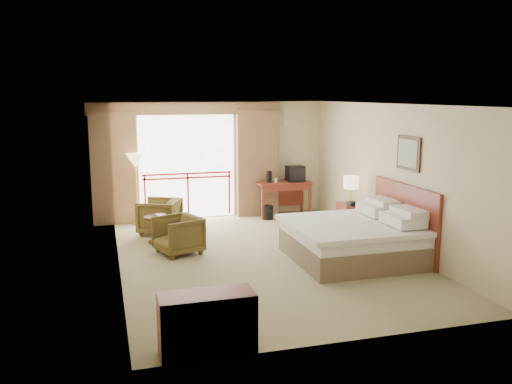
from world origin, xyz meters
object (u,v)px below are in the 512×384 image
object	(u,v)px
table_lamp	(351,183)
side_table	(157,225)
tv	(295,174)
armchair_near	(179,253)
desk	(282,189)
dresser	(207,324)
bed	(355,239)
armchair_far	(160,233)
nightstand	(351,220)
floor_lamp	(135,163)
wastebasket	(268,212)

from	to	relation	value
table_lamp	side_table	world-z (taller)	table_lamp
table_lamp	tv	bearing A→B (deg)	102.16
table_lamp	armchair_near	distance (m)	3.77
desk	dresser	bearing A→B (deg)	-113.02
bed	armchair_far	size ratio (longest dim) A/B	2.65
armchair_near	nightstand	bearing A→B (deg)	75.21
table_lamp	floor_lamp	xyz separation A→B (m)	(-4.16, 2.15, 0.28)
armchair_near	floor_lamp	xyz separation A→B (m)	(-0.57, 2.50, 1.37)
tv	armchair_far	xyz separation A→B (m)	(-3.31, -0.87, -1.01)
bed	tv	size ratio (longest dim) A/B	5.22
armchair_far	armchair_near	size ratio (longest dim) A/B	1.06
bed	desk	size ratio (longest dim) A/B	1.69
tv	floor_lamp	world-z (taller)	floor_lamp
armchair_near	wastebasket	bearing A→B (deg)	113.03
dresser	table_lamp	bearing A→B (deg)	51.41
bed	dresser	distance (m)	4.19
armchair_far	side_table	world-z (taller)	side_table
bed	side_table	xyz separation A→B (m)	(-3.23, 2.05, -0.01)
armchair_near	floor_lamp	world-z (taller)	floor_lamp
desk	tv	xyz separation A→B (m)	(0.30, -0.06, 0.36)
nightstand	bed	bearing A→B (deg)	-112.69
armchair_far	side_table	bearing A→B (deg)	15.03
armchair_near	dresser	xyz separation A→B (m)	(-0.23, -3.98, 0.35)
wastebasket	side_table	world-z (taller)	side_table
desk	armchair_far	distance (m)	3.22
wastebasket	armchair_far	xyz separation A→B (m)	(-2.55, -0.63, -0.16)
armchair_far	armchair_near	world-z (taller)	armchair_far
tv	dresser	bearing A→B (deg)	-109.51
side_table	floor_lamp	world-z (taller)	floor_lamp
armchair_far	floor_lamp	xyz separation A→B (m)	(-0.39, 0.94, 1.37)
bed	table_lamp	size ratio (longest dim) A/B	3.86
table_lamp	tv	xyz separation A→B (m)	(-0.45, 2.08, -0.09)
armchair_far	wastebasket	bearing A→B (deg)	128.90
floor_lamp	dresser	distance (m)	6.57
bed	side_table	size ratio (longest dim) A/B	3.98
table_lamp	dresser	size ratio (longest dim) A/B	0.52
floor_lamp	dresser	world-z (taller)	floor_lamp
nightstand	table_lamp	world-z (taller)	table_lamp
bed	tv	distance (m)	3.71
side_table	bed	bearing A→B (deg)	-32.47
bed	armchair_near	size ratio (longest dim) A/B	2.80
armchair_far	floor_lamp	world-z (taller)	floor_lamp
armchair_far	tv	bearing A→B (deg)	129.66
tv	side_table	distance (m)	3.85
desk	table_lamp	bearing A→B (deg)	-68.34
bed	table_lamp	distance (m)	1.85
tv	armchair_far	size ratio (longest dim) A/B	0.51
wastebasket	desk	bearing A→B (deg)	32.82
table_lamp	tv	size ratio (longest dim) A/B	1.35
nightstand	dresser	distance (m)	5.74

